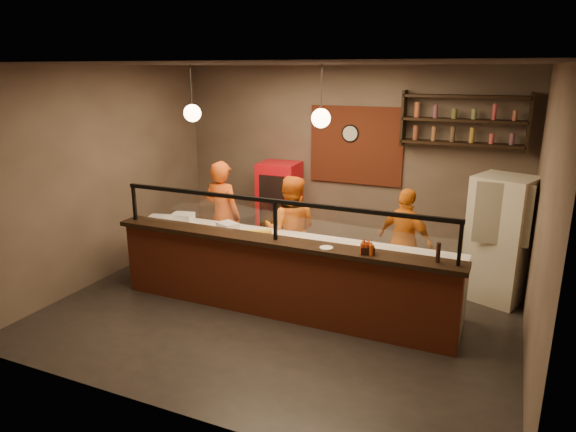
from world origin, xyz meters
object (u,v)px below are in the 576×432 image
at_px(cook_left, 223,216).
at_px(cook_mid, 291,230).
at_px(condiment_caddy, 367,250).
at_px(pepper_mill, 438,253).
at_px(fridge, 500,239).
at_px(red_cooler, 279,206).
at_px(pizza_dough, 293,241).
at_px(cook_right, 405,241).
at_px(wall_clock, 350,133).

xyz_separation_m(cook_left, cook_mid, (1.22, -0.10, -0.06)).
relative_size(condiment_caddy, pepper_mill, 0.72).
distance_m(cook_mid, fridge, 2.95).
relative_size(red_cooler, pizza_dough, 3.00).
bearing_deg(cook_mid, cook_right, 177.92).
relative_size(cook_mid, pepper_mill, 7.30).
distance_m(cook_left, pepper_mill, 3.70).
height_order(fridge, pizza_dough, fridge).
bearing_deg(red_cooler, pepper_mill, -41.48).
xyz_separation_m(fridge, condiment_caddy, (-1.40, -1.79, 0.22)).
relative_size(wall_clock, cook_mid, 0.18).
bearing_deg(condiment_caddy, pizza_dough, 157.85).
bearing_deg(cook_mid, pepper_mill, 139.66).
distance_m(cook_left, cook_right, 2.87).
bearing_deg(wall_clock, cook_left, -135.60).
bearing_deg(pepper_mill, wall_clock, 124.62).
bearing_deg(cook_mid, cook_left, -19.26).
distance_m(red_cooler, condiment_caddy, 3.39).
distance_m(cook_right, condiment_caddy, 1.55).
height_order(wall_clock, cook_right, wall_clock).
bearing_deg(fridge, pizza_dough, -132.60).
relative_size(cook_right, red_cooler, 0.98).
height_order(cook_mid, pizza_dough, cook_mid).
height_order(wall_clock, red_cooler, wall_clock).
bearing_deg(fridge, cook_mid, -147.30).
bearing_deg(condiment_caddy, cook_left, 155.46).
bearing_deg(condiment_caddy, fridge, 52.04).
xyz_separation_m(cook_mid, pizza_dough, (0.33, -0.67, 0.08)).
distance_m(condiment_caddy, pepper_mill, 0.80).
xyz_separation_m(wall_clock, cook_mid, (-0.37, -1.66, -1.27)).
xyz_separation_m(fridge, pepper_mill, (-0.60, -1.74, 0.29)).
distance_m(cook_right, pepper_mill, 1.64).
bearing_deg(cook_right, pepper_mill, 137.96).
distance_m(fridge, condiment_caddy, 2.28).
bearing_deg(cook_left, pizza_dough, 159.92).
height_order(cook_left, fridge, cook_left).
bearing_deg(wall_clock, pizza_dough, -91.00).
distance_m(cook_left, red_cooler, 1.33).
distance_m(red_cooler, pizza_dough, 2.32).
bearing_deg(wall_clock, red_cooler, -165.24).
bearing_deg(condiment_caddy, pepper_mill, 3.54).
bearing_deg(cook_mid, condiment_caddy, 127.70).
relative_size(red_cooler, condiment_caddy, 9.69).
distance_m(cook_mid, pizza_dough, 0.75).
bearing_deg(cook_right, pizza_dough, 62.89).
bearing_deg(pizza_dough, wall_clock, 89.00).
bearing_deg(condiment_caddy, cook_mid, 142.43).
height_order(pizza_dough, pepper_mill, pepper_mill).
bearing_deg(pepper_mill, fridge, 70.87).
distance_m(wall_clock, cook_left, 2.54).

